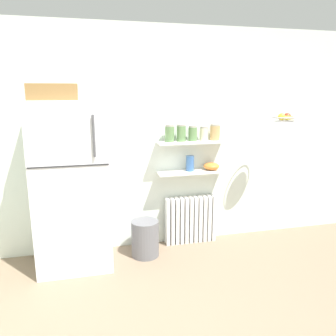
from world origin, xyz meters
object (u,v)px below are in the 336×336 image
object	(u,v)px
trash_bin	(145,238)
hanging_fruit_basket	(284,118)
storage_jar_0	(170,133)
storage_jar_3	(204,134)
storage_jar_1	(181,133)
storage_jar_2	(193,133)
vase	(190,163)
shelf_bowl	(211,166)
refrigerator	(71,183)
storage_jar_4	(215,132)
radiator	(190,220)

from	to	relation	value
trash_bin	hanging_fruit_basket	xyz separation A→B (m)	(1.60, -0.13, 1.36)
storage_jar_0	storage_jar_3	world-z (taller)	storage_jar_0
storage_jar_1	storage_jar_2	bearing A→B (deg)	0.00
vase	shelf_bowl	world-z (taller)	vase
storage_jar_0	shelf_bowl	bearing A→B (deg)	0.00
refrigerator	storage_jar_3	size ratio (longest dim) A/B	11.58
storage_jar_1	storage_jar_4	xyz separation A→B (m)	(0.42, -0.00, -0.00)
radiator	hanging_fruit_basket	bearing A→B (deg)	-19.87
vase	hanging_fruit_basket	size ratio (longest dim) A/B	0.67
refrigerator	storage_jar_1	size ratio (longest dim) A/B	9.74
storage_jar_4	refrigerator	bearing A→B (deg)	-173.14
storage_jar_3	vase	bearing A→B (deg)	-180.00
refrigerator	storage_jar_0	bearing A→B (deg)	10.23
refrigerator	radiator	distance (m)	1.54
storage_jar_3	storage_jar_0	bearing A→B (deg)	-180.00
storage_jar_2	vase	world-z (taller)	storage_jar_2
storage_jar_1	storage_jar_2	xyz separation A→B (m)	(0.14, 0.00, -0.01)
storage_jar_3	radiator	bearing A→B (deg)	167.85
storage_jar_1	storage_jar_0	bearing A→B (deg)	180.00
storage_jar_1	storage_jar_4	distance (m)	0.42
storage_jar_4	hanging_fruit_basket	size ratio (longest dim) A/B	0.69
vase	storage_jar_1	bearing A→B (deg)	180.00
shelf_bowl	hanging_fruit_basket	world-z (taller)	hanging_fruit_basket
storage_jar_2	hanging_fruit_basket	bearing A→B (deg)	-18.31
storage_jar_4	vase	xyz separation A→B (m)	(-0.31, 0.00, -0.36)
storage_jar_2	shelf_bowl	distance (m)	0.48
refrigerator	shelf_bowl	size ratio (longest dim) A/B	9.84
hanging_fruit_basket	vase	bearing A→B (deg)	162.15
storage_jar_0	storage_jar_2	bearing A→B (deg)	0.00
vase	trash_bin	distance (m)	1.02
storage_jar_1	trash_bin	xyz separation A→B (m)	(-0.48, -0.20, -1.18)
storage_jar_0	shelf_bowl	world-z (taller)	storage_jar_0
storage_jar_0	hanging_fruit_basket	world-z (taller)	hanging_fruit_basket
storage_jar_0	storage_jar_2	world-z (taller)	storage_jar_0
vase	storage_jar_4	bearing A→B (deg)	-0.00
storage_jar_0	storage_jar_1	xyz separation A→B (m)	(0.14, 0.00, 0.00)
radiator	storage_jar_4	xyz separation A→B (m)	(0.28, -0.03, 1.09)
trash_bin	storage_jar_3	bearing A→B (deg)	14.50
storage_jar_2	trash_bin	bearing A→B (deg)	-162.40
storage_jar_2	trash_bin	distance (m)	1.34
storage_jar_1	trash_bin	distance (m)	1.29
storage_jar_4	hanging_fruit_basket	bearing A→B (deg)	-24.80
storage_jar_2	vase	xyz separation A→B (m)	(-0.03, -0.00, -0.36)
storage_jar_0	shelf_bowl	xyz separation A→B (m)	(0.53, 0.00, -0.41)
storage_jar_3	hanging_fruit_basket	xyz separation A→B (m)	(0.84, -0.32, 0.20)
storage_jar_2	hanging_fruit_basket	world-z (taller)	hanging_fruit_basket
shelf_bowl	radiator	bearing A→B (deg)	173.06
refrigerator	storage_jar_2	distance (m)	1.48
storage_jar_1	hanging_fruit_basket	distance (m)	1.18
storage_jar_4	shelf_bowl	distance (m)	0.41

